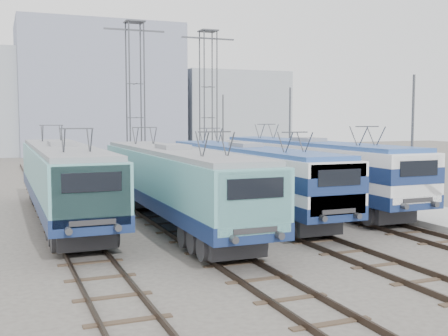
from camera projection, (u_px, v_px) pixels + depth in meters
ground at (267, 246)px, 21.77m from camera, size 160.00×160.00×0.00m
platform at (362, 200)px, 32.95m from camera, size 4.00×70.00×0.30m
locomotive_far_left at (63, 176)px, 26.55m from camera, size 2.84×17.94×3.38m
locomotive_center_left at (174, 180)px, 25.23m from camera, size 2.78×17.55×3.30m
locomotive_center_right at (247, 172)px, 28.79m from camera, size 2.71×17.14×3.22m
locomotive_far_right at (310, 166)px, 31.66m from camera, size 2.84×17.98×3.38m
catenary_tower_west at (135, 95)px, 41.50m from camera, size 4.50×1.20×12.00m
catenary_tower_east at (208, 98)px, 45.78m from camera, size 4.50×1.20×12.00m
mast_front at (412, 149)px, 26.52m from camera, size 0.12×0.12×7.00m
mast_mid at (290, 140)px, 37.60m from camera, size 0.12×0.12×7.00m
mast_rear at (223, 135)px, 48.68m from camera, size 0.12×0.12×7.00m
building_center at (99, 90)px, 79.73m from camera, size 22.00×14.00×18.00m
building_east at (229, 112)px, 87.46m from camera, size 16.00×12.00×12.00m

